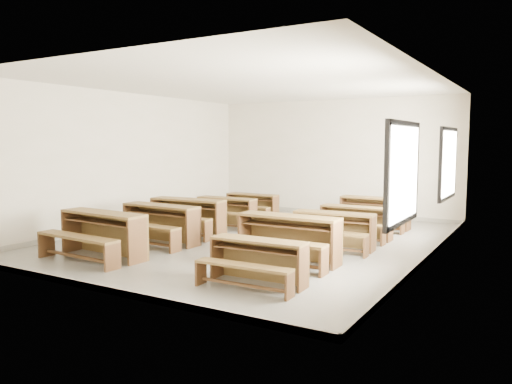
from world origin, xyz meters
The scene contains 11 objects.
room centered at (0.09, 0.00, 2.14)m, with size 8.50×8.50×3.20m.
desk_set_0 centered at (-1.53, -2.79, 0.47)m, with size 1.84×1.03×0.81m.
desk_set_1 centered at (-1.48, -1.32, 0.45)m, with size 1.75×0.94×0.78m.
desk_set_2 centered at (-1.63, -0.26, 0.46)m, with size 1.80×1.03×0.78m.
desk_set_3 centered at (-1.52, 1.12, 0.40)m, with size 1.53×0.82×0.68m.
desk_set_4 centered at (-1.59, 2.47, 0.38)m, with size 1.45×0.77×0.65m.
desk_set_5 centered at (1.68, -2.83, 0.38)m, with size 1.46×0.79×0.65m.
desk_set_6 centered at (1.46, -1.45, 0.47)m, with size 1.78×0.93×0.80m.
desk_set_7 centered at (1.72, -0.03, 0.41)m, with size 1.59×0.89×0.70m.
desk_set_8 centered at (1.75, 1.16, 0.39)m, with size 1.52×0.80×0.68m.
desk_set_9 centered at (1.70, 2.61, 0.43)m, with size 1.63×0.86×0.73m.
Camera 1 is at (5.22, -8.87, 2.04)m, focal length 35.00 mm.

